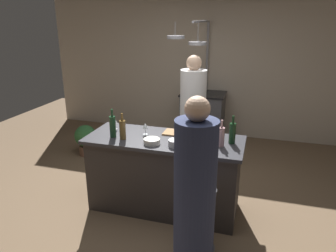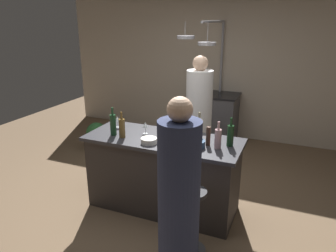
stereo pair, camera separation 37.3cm
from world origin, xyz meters
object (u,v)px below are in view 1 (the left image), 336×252
(wine_bottle_rose, at_px, (221,136))
(wine_bottle_red, at_px, (232,133))
(wine_bottle_amber, at_px, (123,129))
(chef, at_px, (193,121))
(bar_stool_right, at_px, (202,217))
(guest_right, at_px, (195,200))
(mixing_bowl_blue, at_px, (199,143))
(pepper_mill, at_px, (211,135))
(wine_bottle_green, at_px, (113,126))
(wine_glass_near_left_guest, at_px, (115,121))
(mixing_bowl_ceramic, at_px, (152,141))
(cutting_board, at_px, (177,133))
(wine_glass_by_chef, at_px, (145,126))
(potted_plant, at_px, (86,138))
(mixing_bowl_steel, at_px, (175,143))
(stove_range, at_px, (203,116))
(wine_bottle_white, at_px, (200,128))

(wine_bottle_rose, distance_m, wine_bottle_red, 0.16)
(wine_bottle_red, bearing_deg, wine_bottle_amber, -169.58)
(chef, height_order, bar_stool_right, chef)
(chef, xyz_separation_m, guest_right, (0.45, -1.99, -0.04))
(mixing_bowl_blue, bearing_deg, pepper_mill, 42.84)
(bar_stool_right, bearing_deg, guest_right, -91.92)
(wine_bottle_green, xyz_separation_m, wine_glass_near_left_guest, (-0.09, 0.24, -0.03))
(pepper_mill, distance_m, mixing_bowl_ceramic, 0.65)
(guest_right, bearing_deg, cutting_board, 111.59)
(mixing_bowl_ceramic, bearing_deg, wine_bottle_rose, 11.61)
(cutting_board, height_order, wine_glass_by_chef, wine_glass_by_chef)
(guest_right, relative_size, mixing_bowl_ceramic, 9.19)
(wine_bottle_green, distance_m, wine_bottle_red, 1.35)
(guest_right, height_order, mixing_bowl_ceramic, guest_right)
(chef, relative_size, wine_bottle_green, 5.23)
(pepper_mill, xyz_separation_m, mixing_bowl_blue, (-0.11, -0.10, -0.07))
(chef, bearing_deg, pepper_mill, -67.56)
(guest_right, relative_size, potted_plant, 3.19)
(mixing_bowl_blue, bearing_deg, wine_bottle_amber, -177.09)
(wine_bottle_amber, distance_m, mixing_bowl_steel, 0.64)
(stove_range, distance_m, wine_glass_near_left_guest, 2.49)
(chef, height_order, guest_right, chef)
(wine_glass_by_chef, relative_size, mixing_bowl_blue, 0.74)
(wine_bottle_green, bearing_deg, wine_glass_near_left_guest, 111.10)
(wine_bottle_amber, bearing_deg, wine_bottle_green, 167.51)
(wine_bottle_red, relative_size, mixing_bowl_steel, 2.01)
(wine_bottle_white, height_order, wine_glass_near_left_guest, wine_bottle_white)
(cutting_board, relative_size, mixing_bowl_ceramic, 1.78)
(stove_range, xyz_separation_m, mixing_bowl_steel, (0.19, -2.64, 0.49))
(wine_bottle_rose, xyz_separation_m, mixing_bowl_steel, (-0.46, -0.15, -0.07))
(wine_bottle_rose, relative_size, wine_glass_by_chef, 2.01)
(cutting_board, bearing_deg, wine_glass_by_chef, -158.26)
(bar_stool_right, height_order, guest_right, guest_right)
(chef, bearing_deg, wine_glass_by_chef, -110.30)
(chef, bearing_deg, wine_bottle_white, -72.72)
(guest_right, relative_size, mixing_bowl_steel, 10.64)
(wine_bottle_rose, bearing_deg, wine_glass_by_chef, 173.67)
(stove_range, xyz_separation_m, mixing_bowl_ceramic, (-0.08, -2.65, 0.48))
(bar_stool_right, xyz_separation_m, wine_bottle_white, (-0.18, 0.71, 0.65))
(pepper_mill, distance_m, mixing_bowl_steel, 0.40)
(bar_stool_right, xyz_separation_m, wine_bottle_amber, (-1.02, 0.47, 0.64))
(stove_range, height_order, wine_bottle_red, wine_bottle_red)
(potted_plant, xyz_separation_m, mixing_bowl_ceramic, (1.65, -1.33, 0.63))
(stove_range, distance_m, bar_stool_right, 3.12)
(wine_glass_near_left_guest, bearing_deg, chef, 48.79)
(potted_plant, relative_size, wine_bottle_green, 1.57)
(chef, bearing_deg, cutting_board, -90.39)
(chef, relative_size, wine_glass_by_chef, 11.88)
(wine_bottle_rose, distance_m, mixing_bowl_ceramic, 0.75)
(mixing_bowl_blue, bearing_deg, chef, 105.84)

